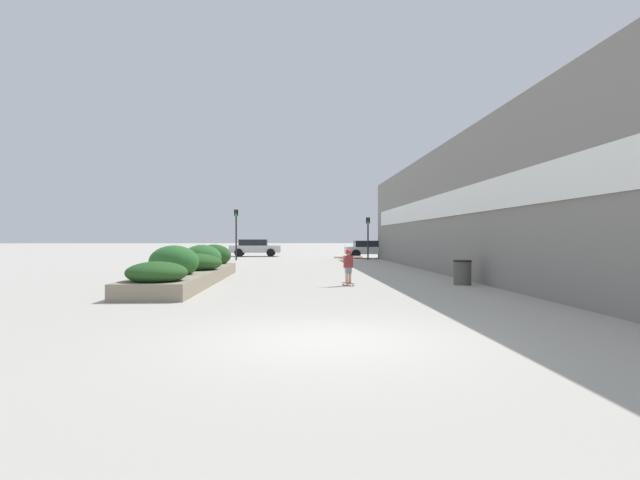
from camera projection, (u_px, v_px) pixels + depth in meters
name	position (u px, v px, depth m)	size (l,w,h in m)	color
ground_plane	(326.00, 340.00, 7.94)	(300.00, 300.00, 0.00)	#ADA89E
building_wall_right	(460.00, 207.00, 20.72)	(0.67, 37.95, 5.81)	gray
planter_box	(192.00, 268.00, 18.12)	(2.09, 10.96, 1.39)	gray
skateboard	(348.00, 284.00, 16.99)	(0.41, 0.64, 0.09)	maroon
skateboarder	(348.00, 263.00, 16.99)	(1.02, 0.47, 1.15)	tan
trash_bin	(462.00, 272.00, 17.27)	(0.63, 0.63, 0.85)	#514C47
car_leftmost	(255.00, 247.00, 44.11)	(4.47, 1.98, 1.50)	#BCBCC1
car_center_left	(369.00, 249.00, 40.08)	(3.88, 2.05, 1.42)	#BCBCC1
traffic_light_left	(236.00, 226.00, 36.28)	(0.28, 0.30, 3.70)	black
traffic_light_right	(368.00, 231.00, 37.01)	(0.28, 0.30, 3.16)	black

